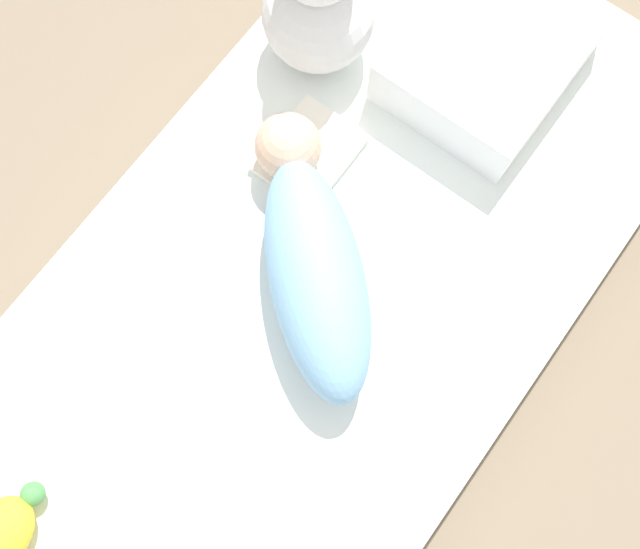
{
  "coord_description": "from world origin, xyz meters",
  "views": [
    {
      "loc": [
        -0.27,
        -0.19,
        1.46
      ],
      "look_at": [
        -0.02,
        -0.01,
        0.22
      ],
      "focal_mm": 42.0,
      "sensor_mm": 36.0,
      "label": 1
    }
  ],
  "objects": [
    {
      "name": "burp_cloth",
      "position": [
        0.17,
        0.15,
        0.18
      ],
      "size": [
        0.18,
        0.14,
        0.02
      ],
      "color": "white",
      "rests_on": "bed_mattress"
    },
    {
      "name": "bunny_plush",
      "position": [
        0.36,
        0.28,
        0.32
      ],
      "size": [
        0.2,
        0.2,
        0.4
      ],
      "color": "white",
      "rests_on": "bed_mattress"
    },
    {
      "name": "bed_mattress",
      "position": [
        0.0,
        0.0,
        0.09
      ],
      "size": [
        1.55,
        0.81,
        0.17
      ],
      "color": "white",
      "rests_on": "ground_plane"
    },
    {
      "name": "swaddled_baby",
      "position": [
        -0.01,
        0.01,
        0.26
      ],
      "size": [
        0.42,
        0.45,
        0.17
      ],
      "rotation": [
        0.0,
        0.0,
        0.85
      ],
      "color": "#7FB7E5",
      "rests_on": "bed_mattress"
    },
    {
      "name": "ground_plane",
      "position": [
        0.0,
        0.0,
        0.0
      ],
      "size": [
        12.0,
        12.0,
        0.0
      ],
      "primitive_type": "plane",
      "color": "#7A6B56"
    },
    {
      "name": "pillow",
      "position": [
        0.5,
        -0.01,
        0.23
      ],
      "size": [
        0.36,
        0.29,
        0.11
      ],
      "color": "white",
      "rests_on": "bed_mattress"
    }
  ]
}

